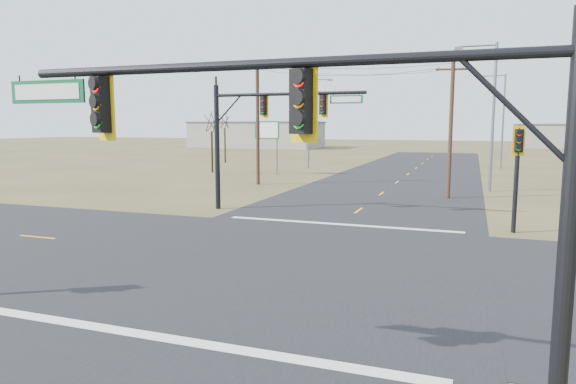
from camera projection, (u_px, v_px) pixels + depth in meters
The scene contains 18 objects.
ground at pixel (290, 262), 18.90m from camera, with size 320.00×320.00×0.00m, color brown.
road_ew at pixel (290, 261), 18.90m from camera, with size 160.00×14.00×0.02m, color black.
road_ns at pixel (290, 261), 18.90m from camera, with size 14.00×160.00×0.02m, color black.
stop_bar_near at pixel (182, 341), 11.90m from camera, with size 12.00×0.40×0.01m, color silver.
stop_bar_far at pixel (340, 224), 25.89m from camera, with size 12.00×0.40×0.01m, color silver.
mast_arm_near at pixel (309, 136), 8.41m from camera, with size 10.33×0.57×6.60m.
mast_arm_far at pixel (262, 120), 29.25m from camera, with size 9.04×0.54×7.32m.
pedestal_signal_ne at pixel (518, 157), 23.46m from camera, with size 0.64×0.56×4.99m.
utility_pole_near at pixel (451, 128), 34.67m from camera, with size 2.25×0.59×9.29m.
utility_pole_far at pixel (258, 121), 42.91m from camera, with size 2.39×1.01×10.27m.
highway_sign at pixel (267, 136), 51.73m from camera, with size 2.84×0.62×5.40m.
streetlight_a at pixel (490, 109), 38.35m from camera, with size 3.08×0.32×11.06m.
streetlight_b at pixel (501, 116), 58.08m from camera, with size 2.98×0.29×10.73m.
streetlight_c at pixel (311, 118), 59.14m from camera, with size 2.88×0.27×10.36m.
bare_tree_a at pixel (211, 121), 53.85m from camera, with size 2.86×2.86×6.84m.
bare_tree_b at pixel (225, 120), 68.28m from camera, with size 3.59×3.59×7.07m.
warehouse_left at pixel (257, 135), 115.95m from camera, with size 28.00×14.00×5.50m, color #9D978B.
warehouse_mid at pixel (565, 137), 112.78m from camera, with size 20.00×12.00×5.00m, color #9D978B.
Camera 1 is at (6.17, -17.35, 5.00)m, focal length 32.00 mm.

